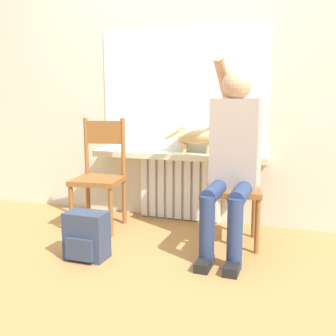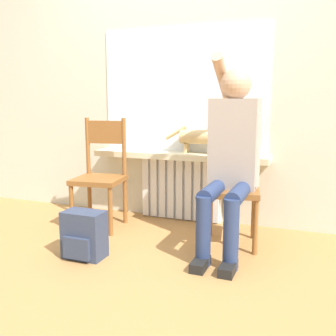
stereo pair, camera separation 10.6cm
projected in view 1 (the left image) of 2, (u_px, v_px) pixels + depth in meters
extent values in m
plane|color=#B27F47|center=(125.00, 269.00, 2.49)|extent=(12.00, 12.00, 0.00)
cube|color=beige|center=(183.00, 67.00, 3.41)|extent=(7.00, 0.06, 2.70)
cube|color=white|center=(180.00, 188.00, 3.53)|extent=(0.74, 0.05, 0.56)
cube|color=white|center=(144.00, 187.00, 3.59)|extent=(0.06, 0.03, 0.54)
cube|color=white|center=(153.00, 187.00, 3.56)|extent=(0.06, 0.03, 0.54)
cube|color=white|center=(161.00, 188.00, 3.54)|extent=(0.06, 0.03, 0.54)
cube|color=white|center=(170.00, 189.00, 3.51)|extent=(0.06, 0.03, 0.54)
cube|color=white|center=(179.00, 189.00, 3.48)|extent=(0.06, 0.03, 0.54)
cube|color=white|center=(187.00, 190.00, 3.46)|extent=(0.06, 0.03, 0.54)
cube|color=white|center=(196.00, 191.00, 3.43)|extent=(0.06, 0.03, 0.54)
cube|color=white|center=(206.00, 191.00, 3.41)|extent=(0.06, 0.03, 0.54)
cube|color=white|center=(215.00, 192.00, 3.38)|extent=(0.06, 0.03, 0.54)
cube|color=beige|center=(178.00, 156.00, 3.40)|extent=(1.55, 0.23, 0.05)
cube|color=white|center=(182.00, 90.00, 3.41)|extent=(1.49, 0.01, 1.07)
cube|color=brown|center=(98.00, 180.00, 3.24)|extent=(0.43, 0.43, 0.04)
cylinder|color=brown|center=(71.00, 210.00, 3.15)|extent=(0.04, 0.04, 0.39)
cylinder|color=brown|center=(111.00, 212.00, 3.08)|extent=(0.04, 0.04, 0.39)
cylinder|color=brown|center=(88.00, 200.00, 3.47)|extent=(0.04, 0.04, 0.39)
cylinder|color=brown|center=(124.00, 202.00, 3.40)|extent=(0.04, 0.04, 0.39)
cylinder|color=brown|center=(86.00, 146.00, 3.39)|extent=(0.04, 0.04, 0.49)
cylinder|color=brown|center=(123.00, 147.00, 3.32)|extent=(0.04, 0.04, 0.49)
cube|color=brown|center=(104.00, 132.00, 3.33)|extent=(0.35, 0.07, 0.19)
cube|color=brown|center=(233.00, 190.00, 2.87)|extent=(0.45, 0.45, 0.04)
cylinder|color=brown|center=(209.00, 224.00, 2.77)|extent=(0.04, 0.04, 0.39)
cylinder|color=brown|center=(257.00, 227.00, 2.72)|extent=(0.04, 0.04, 0.39)
cylinder|color=brown|center=(211.00, 211.00, 3.10)|extent=(0.04, 0.04, 0.39)
cylinder|color=brown|center=(254.00, 213.00, 3.05)|extent=(0.04, 0.04, 0.39)
cylinder|color=brown|center=(212.00, 152.00, 3.02)|extent=(0.04, 0.04, 0.49)
cylinder|color=brown|center=(256.00, 152.00, 2.97)|extent=(0.04, 0.04, 0.49)
cube|color=brown|center=(234.00, 136.00, 2.97)|extent=(0.34, 0.09, 0.19)
cylinder|color=navy|center=(215.00, 191.00, 2.70)|extent=(0.11, 0.46, 0.11)
cylinder|color=navy|center=(241.00, 193.00, 2.64)|extent=(0.11, 0.46, 0.11)
cylinder|color=navy|center=(207.00, 231.00, 2.53)|extent=(0.10, 0.10, 0.46)
cylinder|color=navy|center=(235.00, 234.00, 2.47)|extent=(0.10, 0.10, 0.46)
cube|color=black|center=(204.00, 264.00, 2.50)|extent=(0.09, 0.20, 0.06)
cube|color=black|center=(232.00, 268.00, 2.45)|extent=(0.09, 0.20, 0.06)
cube|color=#AD9E93|center=(235.00, 144.00, 2.84)|extent=(0.34, 0.20, 0.64)
sphere|color=tan|center=(237.00, 85.00, 2.76)|extent=(0.22, 0.22, 0.22)
cylinder|color=tan|center=(224.00, 81.00, 2.93)|extent=(0.08, 0.50, 0.38)
cylinder|color=#AD9E93|center=(256.00, 150.00, 2.75)|extent=(0.08, 0.08, 0.51)
cylinder|color=#DBB77A|center=(197.00, 137.00, 3.35)|extent=(0.30, 0.12, 0.12)
sphere|color=#DBB77A|center=(218.00, 135.00, 3.28)|extent=(0.09, 0.09, 0.09)
cone|color=#DBB77A|center=(218.00, 131.00, 3.26)|extent=(0.03, 0.03, 0.03)
cone|color=#DBB77A|center=(219.00, 130.00, 3.30)|extent=(0.03, 0.03, 0.03)
cylinder|color=#DBB77A|center=(208.00, 149.00, 3.30)|extent=(0.03, 0.03, 0.08)
cylinder|color=#DBB77A|center=(210.00, 149.00, 3.36)|extent=(0.03, 0.03, 0.08)
cylinder|color=#DBB77A|center=(184.00, 148.00, 3.37)|extent=(0.03, 0.03, 0.08)
cylinder|color=#DBB77A|center=(186.00, 148.00, 3.42)|extent=(0.03, 0.03, 0.08)
cylinder|color=#DBB77A|center=(175.00, 133.00, 3.40)|extent=(0.20, 0.03, 0.13)
cube|color=#333D56|center=(87.00, 235.00, 2.64)|extent=(0.28, 0.17, 0.32)
cube|color=#333D56|center=(79.00, 250.00, 2.56)|extent=(0.19, 0.03, 0.14)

